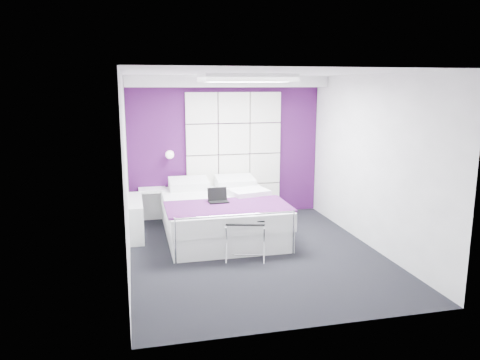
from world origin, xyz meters
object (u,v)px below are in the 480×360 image
at_px(laptop, 218,198).
at_px(bed, 221,215).
at_px(nightstand, 152,190).
at_px(wall_lamp, 170,154).
at_px(luggage_rack, 245,241).
at_px(radiator, 136,217).

bearing_deg(laptop, bed, 70.04).
xyz_separation_m(nightstand, laptop, (0.95, -1.32, 0.10)).
bearing_deg(nightstand, wall_lamp, 6.91).
relative_size(nightstand, luggage_rack, 0.89).
height_order(wall_lamp, radiator, wall_lamp).
relative_size(wall_lamp, laptop, 0.49).
bearing_deg(laptop, radiator, 152.75).
height_order(wall_lamp, luggage_rack, wall_lamp).
xyz_separation_m(radiator, luggage_rack, (1.49, -1.46, -0.03)).
distance_m(radiator, luggage_rack, 2.09).
height_order(radiator, bed, bed).
bearing_deg(wall_lamp, radiator, -130.10).
bearing_deg(bed, laptop, -108.26).
distance_m(wall_lamp, bed, 1.55).
relative_size(bed, luggage_rack, 4.16).
distance_m(nightstand, luggage_rack, 2.50).
distance_m(bed, nightstand, 1.48).
height_order(wall_lamp, bed, wall_lamp).
height_order(bed, laptop, laptop).
bearing_deg(bed, wall_lamp, 124.66).
distance_m(wall_lamp, luggage_rack, 2.56).
xyz_separation_m(radiator, laptop, (1.26, -0.60, 0.40)).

